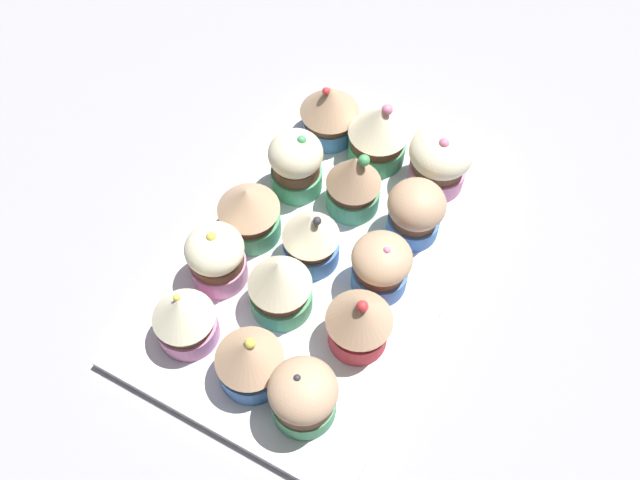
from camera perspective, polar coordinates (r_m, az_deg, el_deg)
The scene contains 17 objects.
ground_plane at distance 71.42cm, azimuth 0.00°, elevation -2.38°, with size 180.00×180.00×3.00cm, color #9E9EA3.
baking_tray at distance 69.59cm, azimuth 0.00°, elevation -1.54°, with size 39.37×25.84×1.20cm.
cupcake_0 at distance 59.48cm, azimuth -1.37°, elevation -12.61°, with size 5.86×5.86×6.99cm.
cupcake_1 at distance 61.51cm, azimuth 3.22°, elevation -6.57°, with size 6.04×6.04×7.94cm.
cupcake_2 at distance 64.92cm, azimuth 5.02°, elevation -2.06°, with size 5.64×5.64×6.81cm.
cupcake_3 at distance 68.31cm, azimuth 7.80°, elevation 2.34°, with size 5.69×5.69×6.77cm.
cupcake_4 at distance 72.09cm, azimuth 9.74°, elevation 6.47°, with size 6.51×6.51×7.53cm.
cupcake_5 at distance 60.97cm, azimuth -5.76°, elevation -9.70°, with size 6.05×6.05×6.98cm.
cupcake_6 at distance 63.15cm, azimuth -3.29°, elevation -3.67°, with size 5.89×5.89×7.84cm.
cupcake_7 at distance 65.89cm, azimuth -0.74°, elevation 0.19°, with size 5.52×5.52×7.50cm.
cupcake_8 at distance 69.15cm, azimuth 3.12°, elevation 4.63°, with size 5.54×5.54×8.09cm.
cupcake_9 at distance 73.21cm, azimuth 4.79°, elevation 8.67°, with size 6.32×6.32×8.06cm.
cupcake_10 at distance 63.38cm, azimuth -11.02°, elevation -6.31°, with size 5.64×5.64×6.89cm.
cupcake_11 at distance 65.64cm, azimuth -8.46°, elevation -1.39°, with size 5.52×5.52×7.30cm.
cupcake_12 at distance 67.94cm, azimuth -5.82°, elevation 2.33°, with size 6.12×6.12×7.02cm.
cupcake_13 at distance 70.66cm, azimuth -1.97°, elevation 6.28°, with size 5.52×5.52×7.87cm.
cupcake_14 at distance 75.23cm, azimuth 0.80°, elevation 10.54°, with size 6.41×6.41×7.45cm.
Camera 1 is at (-30.46, -16.40, 60.98)cm, focal length 39.20 mm.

